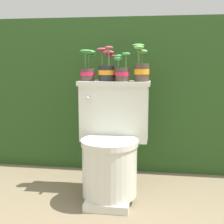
{
  "coord_description": "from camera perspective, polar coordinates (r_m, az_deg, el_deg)",
  "views": [
    {
      "loc": [
        0.29,
        -1.94,
        0.92
      ],
      "look_at": [
        -0.02,
        0.08,
        0.58
      ],
      "focal_mm": 50.0,
      "sensor_mm": 36.0,
      "label": 1
    }
  ],
  "objects": [
    {
      "name": "ground_plane",
      "position": [
        2.17,
        0.17,
        -15.82
      ],
      "size": [
        12.0,
        12.0,
        0.0
      ],
      "primitive_type": "plane",
      "color": "#75664C"
    },
    {
      "name": "potted_plant_midright",
      "position": [
        2.13,
        5.39,
        8.03
      ],
      "size": [
        0.12,
        0.11,
        0.25
      ],
      "color": "#47382D",
      "rests_on": "toilet"
    },
    {
      "name": "potted_plant_middle",
      "position": [
        2.13,
        1.86,
        7.4
      ],
      "size": [
        0.11,
        0.1,
        0.19
      ],
      "color": "#47382D",
      "rests_on": "toilet"
    },
    {
      "name": "hedge_backdrop",
      "position": [
        2.97,
        3.05,
        3.77
      ],
      "size": [
        2.96,
        0.84,
        1.27
      ],
      "color": "#284C1E",
      "rests_on": "ground"
    },
    {
      "name": "potted_plant_midleft",
      "position": [
        2.17,
        -0.93,
        7.79
      ],
      "size": [
        0.14,
        0.13,
        0.24
      ],
      "color": "#262628",
      "rests_on": "toilet"
    },
    {
      "name": "potted_plant_left",
      "position": [
        2.2,
        -4.49,
        7.89
      ],
      "size": [
        0.11,
        0.1,
        0.21
      ],
      "color": "#47382D",
      "rests_on": "toilet"
    },
    {
      "name": "toilet",
      "position": [
        2.1,
        -0.09,
        -6.19
      ],
      "size": [
        0.49,
        0.49,
        0.78
      ],
      "color": "silver",
      "rests_on": "ground"
    }
  ]
}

